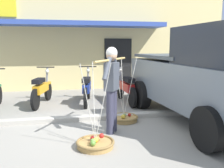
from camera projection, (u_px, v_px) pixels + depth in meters
ground_plane at (87, 130)px, 5.00m from camera, size 90.00×90.00×0.00m
sidewalk_curb at (85, 118)px, 5.67m from camera, size 20.00×0.24×0.10m
fruit_vendor at (112, 84)px, 4.74m from camera, size 0.87×1.37×1.70m
fruit_basket_left_side at (124, 118)px, 5.61m from camera, size 0.66×0.66×1.45m
fruit_basket_right_side at (95, 143)px, 4.15m from camera, size 0.66×0.66×1.45m
motorcycle_second_in_row at (42, 90)px, 7.07m from camera, size 0.59×1.80×1.09m
motorcycle_third_in_row at (87, 89)px, 7.27m from camera, size 0.54×1.81×1.09m
motorcycle_end_of_row at (126, 88)px, 7.30m from camera, size 0.54×1.82×1.09m
parked_truck at (210, 77)px, 5.35m from camera, size 2.39×4.81×2.10m
storefront_building at (67, 38)px, 11.70m from camera, size 13.00×6.00×4.20m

